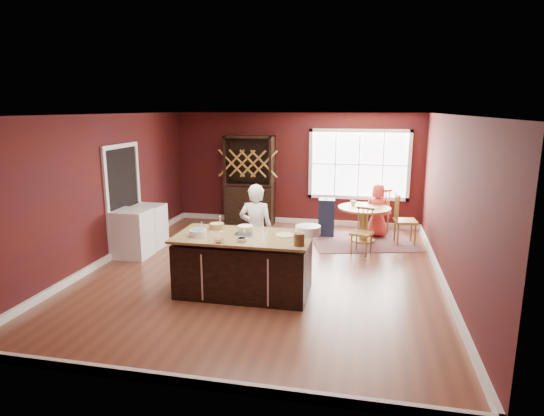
{
  "coord_description": "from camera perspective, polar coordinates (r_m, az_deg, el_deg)",
  "views": [
    {
      "loc": [
        1.68,
        -7.37,
        2.8
      ],
      "look_at": [
        0.05,
        0.41,
        1.05
      ],
      "focal_mm": 30.0,
      "sensor_mm": 36.0,
      "label": 1
    }
  ],
  "objects": [
    {
      "name": "dryer",
      "position": [
        9.64,
        -15.22,
        -2.21
      ],
      "size": [
        0.6,
        0.58,
        0.87
      ],
      "primitive_type": "cube",
      "color": "white",
      "rests_on": "ground"
    },
    {
      "name": "dinner_plate",
      "position": [
        6.85,
        1.65,
        -3.43
      ],
      "size": [
        0.29,
        0.29,
        0.02
      ],
      "primitive_type": "cylinder",
      "color": "#F2E2BD",
      "rests_on": "kitchen_island"
    },
    {
      "name": "bowl_olive",
      "position": [
        6.56,
        -3.84,
        -4.01
      ],
      "size": [
        0.15,
        0.15,
        0.06
      ],
      "primitive_type": "cylinder",
      "color": "beige",
      "rests_on": "kitchen_island"
    },
    {
      "name": "table_cup",
      "position": [
        9.98,
        10.17,
        0.66
      ],
      "size": [
        0.13,
        0.13,
        0.1
      ],
      "primitive_type": "imported",
      "rotation": [
        0.0,
        0.0,
        0.01
      ],
      "color": "white",
      "rests_on": "dining_table"
    },
    {
      "name": "washer",
      "position": [
        9.09,
        -17.04,
        -3.07
      ],
      "size": [
        0.63,
        0.61,
        0.91
      ],
      "primitive_type": "cube",
      "color": "silver",
      "rests_on": "ground"
    },
    {
      "name": "kitchen_island",
      "position": [
        7.03,
        -3.54,
        -7.22
      ],
      "size": [
        2.06,
        1.08,
        0.92
      ],
      "color": "black",
      "rests_on": "ground"
    },
    {
      "name": "seated_woman",
      "position": [
        10.29,
        13.09,
        -0.27
      ],
      "size": [
        0.64,
        0.48,
        1.19
      ],
      "primitive_type": "imported",
      "rotation": [
        0.0,
        0.0,
        3.32
      ],
      "color": "#D93D3F",
      "rests_on": "ground"
    },
    {
      "name": "doorway",
      "position": [
        9.4,
        -18.09,
        0.92
      ],
      "size": [
        0.08,
        1.26,
        2.13
      ],
      "primitive_type": null,
      "color": "white",
      "rests_on": "room_shell"
    },
    {
      "name": "baker",
      "position": [
        7.67,
        -2.02,
        -2.78
      ],
      "size": [
        0.58,
        0.38,
        1.58
      ],
      "primitive_type": "imported",
      "rotation": [
        0.0,
        0.0,
        3.14
      ],
      "color": "white",
      "rests_on": "ground"
    },
    {
      "name": "stoneware_crock",
      "position": [
        6.36,
        3.43,
        -3.95
      ],
      "size": [
        0.15,
        0.15,
        0.18
      ],
      "primitive_type": "cylinder",
      "color": "#4D3824",
      "rests_on": "kitchen_island"
    },
    {
      "name": "chair_south",
      "position": [
        9.01,
        11.2,
        -2.86
      ],
      "size": [
        0.48,
        0.47,
        0.92
      ],
      "primitive_type": null,
      "rotation": [
        0.0,
        0.0,
        -0.32
      ],
      "color": "brown",
      "rests_on": "ground"
    },
    {
      "name": "chair_east",
      "position": [
        9.88,
        16.42,
        -1.3
      ],
      "size": [
        0.49,
        0.51,
        1.09
      ],
      "primitive_type": null,
      "rotation": [
        0.0,
        0.0,
        1.7
      ],
      "color": "#9D5822",
      "rests_on": "ground"
    },
    {
      "name": "drinking_glass",
      "position": [
        6.76,
        -0.79,
        -3.1
      ],
      "size": [
        0.07,
        0.07,
        0.14
      ],
      "primitive_type": "cylinder",
      "color": "silver",
      "rests_on": "kitchen_island"
    },
    {
      "name": "bowl_pink",
      "position": [
        6.55,
        -6.7,
        -4.1
      ],
      "size": [
        0.15,
        0.15,
        0.05
      ],
      "primitive_type": "cylinder",
      "color": "silver",
      "rests_on": "kitchen_island"
    },
    {
      "name": "toddler",
      "position": [
        10.16,
        7.33,
        1.03
      ],
      "size": [
        0.18,
        0.14,
        0.26
      ],
      "primitive_type": null,
      "color": "#8CA5BF",
      "rests_on": "high_chair"
    },
    {
      "name": "table_plate",
      "position": [
        9.72,
        12.72,
        -0.01
      ],
      "size": [
        0.19,
        0.19,
        0.01
      ],
      "primitive_type": "cylinder",
      "color": "beige",
      "rests_on": "dining_table"
    },
    {
      "name": "window",
      "position": [
        10.92,
        10.85,
        5.37
      ],
      "size": [
        2.36,
        0.1,
        1.66
      ],
      "primitive_type": null,
      "color": "white",
      "rests_on": "room_shell"
    },
    {
      "name": "high_chair",
      "position": [
        10.21,
        6.85,
        -1.06
      ],
      "size": [
        0.37,
        0.37,
        0.87
      ],
      "primitive_type": null,
      "rotation": [
        0.0,
        0.0,
        0.07
      ],
      "color": "black",
      "rests_on": "ground"
    },
    {
      "name": "bowl_yellow",
      "position": [
        7.28,
        -6.95,
        -2.27
      ],
      "size": [
        0.24,
        0.24,
        0.09
      ],
      "primitive_type": "cylinder",
      "color": "#976A40",
      "rests_on": "kitchen_island"
    },
    {
      "name": "hutch",
      "position": [
        11.08,
        -2.81,
        3.5
      ],
      "size": [
        1.18,
        0.49,
        2.16
      ],
      "primitive_type": "cube",
      "color": "black",
      "rests_on": "ground"
    },
    {
      "name": "dining_table",
      "position": [
        9.85,
        11.47,
        -1.12
      ],
      "size": [
        1.1,
        1.1,
        0.75
      ],
      "color": "brown",
      "rests_on": "ground"
    },
    {
      "name": "white_tub",
      "position": [
        6.94,
        4.54,
        -2.77
      ],
      "size": [
        0.39,
        0.39,
        0.13
      ],
      "primitive_type": "cylinder",
      "color": "silver",
      "rests_on": "kitchen_island"
    },
    {
      "name": "chair_north",
      "position": [
        10.66,
        13.14,
        -0.27
      ],
      "size": [
        0.6,
        0.6,
        1.04
      ],
      "primitive_type": null,
      "rotation": [
        0.0,
        0.0,
        3.81
      ],
      "color": "brown",
      "rests_on": "ground"
    },
    {
      "name": "bowl_blue",
      "position": [
        6.9,
        -9.27,
        -3.12
      ],
      "size": [
        0.26,
        0.26,
        0.1
      ],
      "primitive_type": "cylinder",
      "color": "silver",
      "rests_on": "kitchen_island"
    },
    {
      "name": "layer_cake",
      "position": [
        6.92,
        -3.38,
        -2.79
      ],
      "size": [
        0.33,
        0.33,
        0.13
      ],
      "primitive_type": null,
      "color": "white",
      "rests_on": "kitchen_island"
    },
    {
      "name": "rug",
      "position": [
        9.98,
        11.34,
        -4.07
      ],
      "size": [
        2.5,
        2.16,
        0.01
      ],
      "primitive_type": "cube",
      "rotation": [
        0.0,
        0.0,
        0.26
      ],
      "color": "brown",
      "rests_on": "ground"
    },
    {
      "name": "room_shell",
      "position": [
        7.7,
        -1.0,
        1.56
      ],
      "size": [
        7.0,
        7.0,
        7.0
      ],
      "color": "brown",
      "rests_on": "ground"
    }
  ]
}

